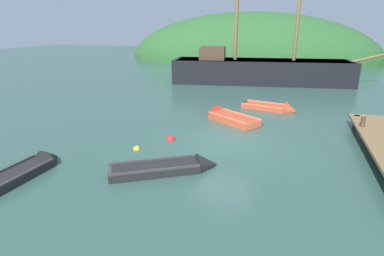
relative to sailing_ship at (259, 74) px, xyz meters
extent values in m
plane|color=#33564C|center=(0.32, -15.82, -0.79)|extent=(120.00, 120.00, 0.00)
cylinder|color=#4F3D27|center=(6.22, -11.58, -0.78)|extent=(0.28, 0.28, 1.21)
cylinder|color=#4F3D27|center=(6.12, -13.52, 0.05)|extent=(0.20, 0.20, 0.45)
ellipsoid|color=#2D602D|center=(-3.68, 19.81, -0.79)|extent=(37.05, 19.84, 13.86)
cube|color=black|center=(0.14, 0.02, -0.15)|extent=(15.94, 6.28, 2.86)
cube|color=#997A51|center=(0.14, 0.02, 1.23)|extent=(15.28, 5.88, 0.10)
cylinder|color=olive|center=(8.99, 1.46, 1.58)|extent=(2.94, 0.67, 0.97)
cylinder|color=olive|center=(2.90, 0.47, 5.70)|extent=(0.28, 0.28, 8.85)
cylinder|color=olive|center=(-2.15, -0.35, 5.26)|extent=(0.30, 0.30, 7.97)
cube|color=#4C3828|center=(-4.15, -0.67, 1.83)|extent=(2.60, 3.01, 1.10)
cube|color=#C64C2D|center=(0.14, -12.75, -0.67)|extent=(3.02, 2.56, 0.47)
cone|color=#C64C2D|center=(-1.34, -11.76, -0.67)|extent=(1.21, 1.32, 1.12)
cube|color=#FF6E48|center=(1.28, -13.51, -0.60)|extent=(0.69, 0.95, 0.33)
cube|color=#FF6E48|center=(-0.28, -12.47, -0.50)|extent=(0.75, 1.00, 0.05)
cube|color=#FF6E48|center=(0.55, -13.02, -0.50)|extent=(0.75, 1.00, 0.05)
cube|color=#FF6E48|center=(0.44, -12.29, -0.41)|extent=(2.36, 1.62, 0.07)
cube|color=#FF6E48|center=(-0.17, -13.20, -0.41)|extent=(2.36, 1.62, 0.07)
cube|color=black|center=(-1.45, -19.56, -0.70)|extent=(3.19, 2.49, 0.40)
cone|color=black|center=(0.21, -18.52, -0.70)|extent=(1.13, 1.19, 0.92)
cube|color=#3B3B3B|center=(-2.75, -20.36, -0.64)|extent=(0.56, 0.81, 0.28)
cube|color=#3B3B3B|center=(-0.98, -19.27, -0.56)|extent=(0.62, 0.86, 0.05)
cube|color=#3B3B3B|center=(-1.92, -19.85, -0.56)|extent=(0.62, 0.86, 0.05)
cube|color=#3B3B3B|center=(-1.22, -19.93, -0.47)|extent=(2.66, 1.69, 0.07)
cube|color=#3B3B3B|center=(-1.69, -19.18, -0.47)|extent=(2.66, 1.69, 0.07)
cube|color=black|center=(-5.72, -21.43, -0.71)|extent=(1.09, 2.60, 0.39)
cone|color=black|center=(-5.65, -19.83, -0.71)|extent=(0.96, 0.69, 0.94)
cube|color=#3B3B3B|center=(-5.70, -20.98, -0.57)|extent=(0.91, 0.22, 0.05)
cube|color=#3B3B3B|center=(-5.74, -21.88, -0.57)|extent=(0.91, 0.22, 0.05)
cube|color=#3B3B3B|center=(-5.27, -21.45, -0.48)|extent=(0.19, 2.51, 0.07)
cube|color=#3B3B3B|center=(-6.17, -21.41, -0.48)|extent=(0.19, 2.51, 0.07)
cube|color=#C64C2D|center=(1.40, -9.24, -0.71)|extent=(2.82, 1.65, 0.38)
cone|color=#C64C2D|center=(3.02, -9.57, -0.71)|extent=(0.87, 1.20, 1.09)
cube|color=#FF6E48|center=(0.15, -8.99, -0.66)|extent=(0.32, 1.03, 0.27)
cube|color=#FF6E48|center=(1.85, -9.33, -0.58)|extent=(0.39, 1.07, 0.05)
cube|color=#FF6E48|center=(0.94, -9.15, -0.58)|extent=(0.39, 1.07, 0.05)
cube|color=#FF6E48|center=(1.29, -9.76, -0.49)|extent=(2.55, 0.60, 0.07)
cube|color=#FF6E48|center=(1.50, -8.72, -0.49)|extent=(2.55, 0.60, 0.07)
sphere|color=red|center=(-2.15, -16.24, -0.79)|extent=(0.42, 0.42, 0.42)
sphere|color=yellow|center=(-3.08, -17.77, -0.79)|extent=(0.31, 0.31, 0.31)
camera|label=1|loc=(2.85, -28.59, 4.18)|focal=28.97mm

